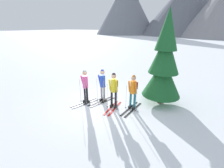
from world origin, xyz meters
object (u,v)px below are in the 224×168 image
Objects in this scene: skier_in_blue at (103,84)px; pine_tree_near at (164,63)px; skier_in_pink at (85,85)px; skier_in_orange at (133,90)px; skier_in_yellow at (114,88)px.

skier_in_blue is 3.32m from pine_tree_near.
pine_tree_near is (2.76, 1.44, 1.16)m from skier_in_blue.
skier_in_pink reaches higher than skier_in_orange.
pine_tree_near reaches higher than skier_in_yellow.
pine_tree_near is (1.03, 1.38, 1.17)m from skier_in_orange.
skier_in_yellow is (0.85, -0.29, 0.04)m from skier_in_blue.
skier_in_pink reaches higher than skier_in_blue.
skier_in_pink is at bearing -140.42° from skier_in_blue.
skier_in_orange is (1.73, 0.06, -0.02)m from skier_in_blue.
skier_in_yellow is (1.55, 0.29, 0.03)m from skier_in_pink.
pine_tree_near is at bearing 27.57° from skier_in_blue.
skier_in_pink is 1.00× the size of skier_in_yellow.
skier_in_orange is at bearing 14.81° from skier_in_pink.
skier_in_blue is 0.99× the size of skier_in_yellow.
skier_in_pink is 0.91m from skier_in_blue.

